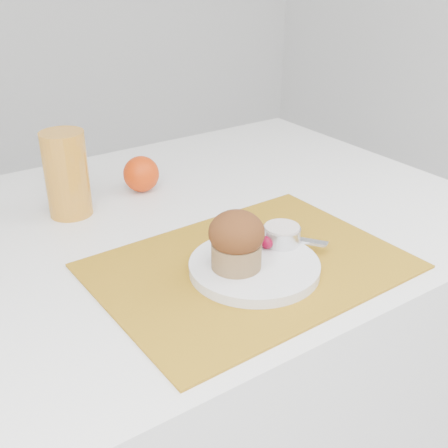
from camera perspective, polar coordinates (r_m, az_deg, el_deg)
table at (r=1.21m, az=-5.72°, el=-16.26°), size 1.20×0.80×0.75m
placemat at (r=0.86m, az=2.62°, el=-4.28°), size 0.46×0.34×0.00m
plate at (r=0.84m, az=3.10°, el=-4.36°), size 0.24×0.24×0.02m
ramekin at (r=0.89m, az=5.88°, el=-1.16°), size 0.06×0.06×0.03m
cream at (r=0.88m, az=5.92°, el=-0.41°), size 0.07×0.07×0.01m
raspberry_near at (r=0.88m, az=1.59°, el=-1.62°), size 0.02×0.02×0.02m
raspberry_far at (r=0.87m, az=4.43°, el=-1.86°), size 0.02×0.02×0.02m
butter_knife at (r=0.91m, az=5.07°, el=-1.19°), size 0.11×0.15×0.00m
orange at (r=1.12m, az=-8.41°, el=5.05°), size 0.07×0.07×0.07m
juice_glass at (r=1.03m, az=-15.70°, el=4.89°), size 0.09×0.09×0.15m
muffin at (r=0.80m, az=1.27°, el=-1.64°), size 0.08×0.08×0.09m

